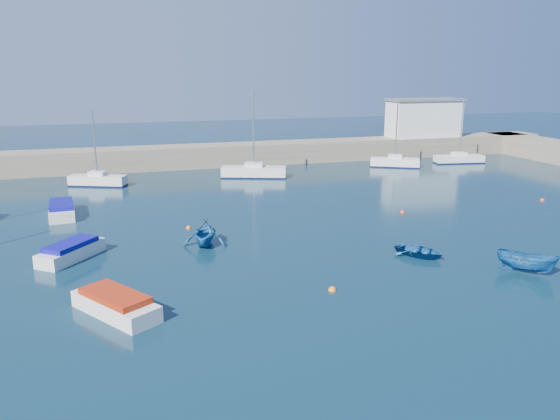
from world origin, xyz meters
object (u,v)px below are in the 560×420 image
object	(u,v)px
sailboat_7	(395,162)
motorboat_2	(62,209)
dinghy_left	(205,233)
sailboat_6	(254,171)
sailboat_5	(98,180)
harbor_office	(424,119)
motorboat_1	(71,251)
dinghy_center	(419,251)
sailboat_8	(459,159)
dinghy_right	(527,262)
motorboat_0	(115,304)

from	to	relation	value
sailboat_7	motorboat_2	world-z (taller)	sailboat_7
dinghy_left	sailboat_7	bearing A→B (deg)	61.32
sailboat_6	sailboat_5	bearing A→B (deg)	109.11
harbor_office	sailboat_5	distance (m)	44.78
sailboat_5	sailboat_6	world-z (taller)	sailboat_6
sailboat_5	motorboat_1	size ratio (longest dim) A/B	1.67
sailboat_6	dinghy_center	xyz separation A→B (m)	(3.40, -29.24, -0.33)
sailboat_7	motorboat_2	size ratio (longest dim) A/B	1.41
motorboat_1	sailboat_8	bearing A→B (deg)	67.29
dinghy_left	dinghy_right	xyz separation A→B (m)	(17.22, -10.83, -0.25)
sailboat_7	dinghy_center	distance (m)	34.12
dinghy_left	harbor_office	bearing A→B (deg)	61.59
dinghy_left	motorboat_0	bearing A→B (deg)	-102.14
motorboat_0	dinghy_right	xyz separation A→B (m)	(23.26, -1.29, 0.13)
sailboat_7	motorboat_0	bearing A→B (deg)	164.24
harbor_office	sailboat_6	xyz separation A→B (m)	(-26.98, -9.12, -4.44)
harbor_office	motorboat_2	size ratio (longest dim) A/B	1.78
sailboat_5	sailboat_6	bearing A→B (deg)	-67.56
dinghy_left	sailboat_5	bearing A→B (deg)	127.61
sailboat_8	motorboat_0	xyz separation A→B (m)	(-43.33, -34.12, -0.02)
sailboat_7	motorboat_0	distance (m)	47.92
sailboat_7	dinghy_center	world-z (taller)	sailboat_7
sailboat_6	motorboat_2	size ratio (longest dim) A/B	1.68
harbor_office	sailboat_6	world-z (taller)	sailboat_6
sailboat_7	dinghy_left	size ratio (longest dim) A/B	2.30
sailboat_6	sailboat_8	bearing A→B (deg)	-66.67
motorboat_0	sailboat_5	bearing A→B (deg)	58.94
harbor_office	sailboat_8	distance (m)	8.82
dinghy_center	dinghy_left	world-z (taller)	dinghy_left
motorboat_2	dinghy_center	world-z (taller)	motorboat_2
motorboat_1	motorboat_2	size ratio (longest dim) A/B	0.83
harbor_office	motorboat_0	bearing A→B (deg)	-135.55
sailboat_7	motorboat_2	xyz separation A→B (m)	(-37.81, -12.94, -0.09)
harbor_office	dinghy_left	size ratio (longest dim) A/B	2.90
motorboat_1	motorboat_2	distance (m)	11.75
sailboat_7	dinghy_left	world-z (taller)	sailboat_7
harbor_office	dinghy_left	bearing A→B (deg)	-138.60
sailboat_6	dinghy_right	xyz separation A→B (m)	(7.82, -33.78, -0.01)
sailboat_8	motorboat_1	distance (m)	52.17
sailboat_7	dinghy_center	xyz separation A→B (m)	(-15.06, -30.62, -0.29)
harbor_office	dinghy_right	bearing A→B (deg)	-114.06
dinghy_center	sailboat_6	bearing A→B (deg)	64.32
motorboat_0	dinghy_center	bearing A→B (deg)	-23.44
motorboat_2	harbor_office	bearing A→B (deg)	20.12
motorboat_1	dinghy_left	size ratio (longest dim) A/B	1.35
sailboat_8	dinghy_right	size ratio (longest dim) A/B	2.42
harbor_office	sailboat_5	world-z (taller)	sailboat_5
sailboat_5	sailboat_8	distance (m)	44.60
motorboat_1	motorboat_2	world-z (taller)	motorboat_1
harbor_office	sailboat_5	bearing A→B (deg)	-168.52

